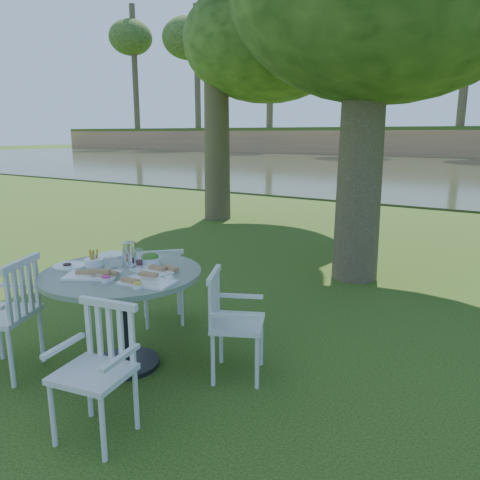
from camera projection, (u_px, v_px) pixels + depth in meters
name	position (u px, v px, depth m)	size (l,w,h in m)	color
ground	(230.00, 322.00, 4.94)	(140.00, 140.00, 0.00)	#1D380B
table	(123.00, 292.00, 3.87)	(1.31, 1.31, 0.84)	black
chair_ne	(227.00, 316.00, 3.76)	(0.56, 0.58, 0.87)	silver
chair_nw	(163.00, 281.00, 4.77)	(0.56, 0.56, 0.81)	silver
chair_sw	(12.00, 308.00, 3.76)	(0.62, 0.64, 0.97)	silver
chair_se	(101.00, 359.00, 3.04)	(0.51, 0.49, 0.88)	silver
tableware	(122.00, 265.00, 3.88)	(1.24, 0.88, 0.22)	white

